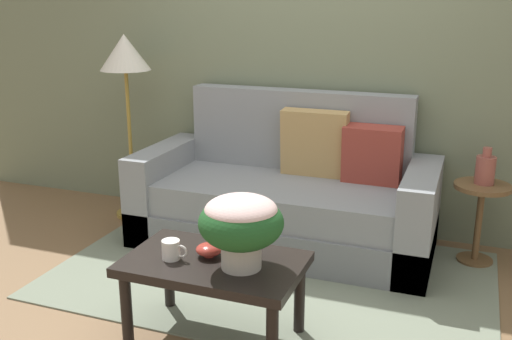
# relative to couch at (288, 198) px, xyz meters

# --- Properties ---
(ground_plane) EXTENTS (14.00, 14.00, 0.00)m
(ground_plane) POSITION_rel_couch_xyz_m (0.07, -0.69, -0.33)
(ground_plane) COLOR brown
(wall_back) EXTENTS (6.40, 0.12, 2.68)m
(wall_back) POSITION_rel_couch_xyz_m (0.07, 0.49, 1.01)
(wall_back) COLOR slate
(wall_back) RESTS_ON ground
(area_rug) EXTENTS (2.73, 1.69, 0.01)m
(area_rug) POSITION_rel_couch_xyz_m (0.07, -0.55, -0.33)
(area_rug) COLOR gray
(area_rug) RESTS_ON ground
(couch) EXTENTS (2.08, 0.91, 1.07)m
(couch) POSITION_rel_couch_xyz_m (0.00, 0.00, 0.00)
(couch) COLOR slate
(couch) RESTS_ON ground
(coffee_table) EXTENTS (0.89, 0.55, 0.45)m
(coffee_table) POSITION_rel_couch_xyz_m (0.04, -1.35, 0.05)
(coffee_table) COLOR black
(coffee_table) RESTS_ON ground
(side_table) EXTENTS (0.36, 0.36, 0.55)m
(side_table) POSITION_rel_couch_xyz_m (1.29, 0.12, 0.05)
(side_table) COLOR brown
(side_table) RESTS_ON ground
(floor_lamp) EXTENTS (0.39, 0.39, 1.45)m
(floor_lamp) POSITION_rel_couch_xyz_m (-1.35, 0.09, 0.89)
(floor_lamp) COLOR olive
(floor_lamp) RESTS_ON ground
(potted_plant) EXTENTS (0.41, 0.41, 0.36)m
(potted_plant) POSITION_rel_couch_xyz_m (0.20, -1.38, 0.35)
(potted_plant) COLOR #B7B2A8
(potted_plant) RESTS_ON coffee_table
(coffee_mug) EXTENTS (0.14, 0.09, 0.10)m
(coffee_mug) POSITION_rel_couch_xyz_m (-0.16, -1.42, 0.17)
(coffee_mug) COLOR white
(coffee_mug) RESTS_ON coffee_table
(snack_bowl) EXTENTS (0.13, 0.13, 0.07)m
(snack_bowl) POSITION_rel_couch_xyz_m (-0.00, -1.32, 0.16)
(snack_bowl) COLOR #B2382D
(snack_bowl) RESTS_ON coffee_table
(table_vase) EXTENTS (0.13, 0.13, 0.24)m
(table_vase) POSITION_rel_couch_xyz_m (1.29, 0.14, 0.31)
(table_vase) COLOR #934C42
(table_vase) RESTS_ON side_table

